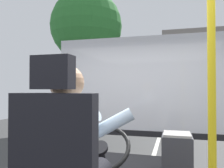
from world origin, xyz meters
The scene contains 5 objects.
ground centered at (0.00, 8.80, -0.02)m, with size 18.00×44.00×0.06m.
bus_driver centered at (-0.10, -0.44, 1.41)m, with size 0.75×0.55×0.82m.
handrail_pole centered at (0.73, -0.38, 1.65)m, with size 0.04×0.04×2.05m.
windshield_panel centered at (0.00, 1.62, 1.67)m, with size 2.50×0.08×1.48m.
street_tree centered at (-3.29, 7.83, 4.60)m, with size 3.22×3.22×6.23m.
Camera 1 is at (0.53, -1.73, 1.80)m, focal length 36.37 mm.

